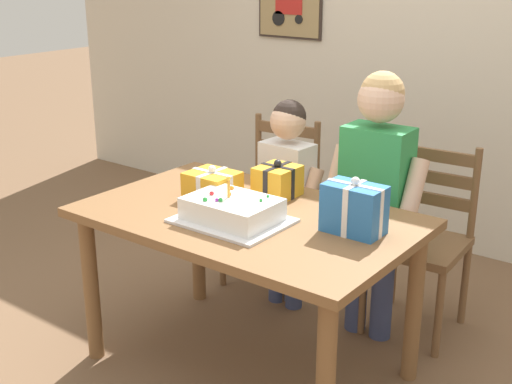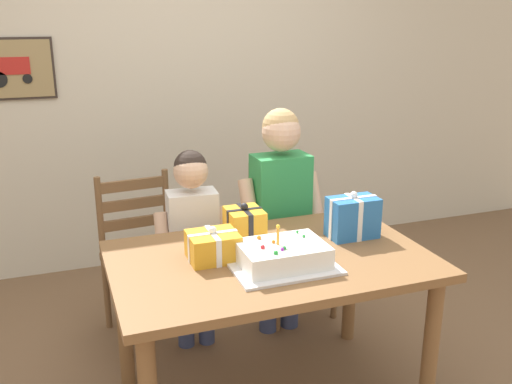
% 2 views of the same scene
% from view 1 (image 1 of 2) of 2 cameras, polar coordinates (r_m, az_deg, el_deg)
% --- Properties ---
extents(ground_plane, '(20.00, 20.00, 0.00)m').
position_cam_1_polar(ground_plane, '(3.20, -0.63, -14.38)').
color(ground_plane, brown).
extents(back_wall, '(6.40, 0.11, 2.60)m').
position_cam_1_polar(back_wall, '(4.33, 15.00, 12.30)').
color(back_wall, beige).
rests_on(back_wall, ground).
extents(dining_table, '(1.40, 0.88, 0.74)m').
position_cam_1_polar(dining_table, '(2.89, -0.67, -3.70)').
color(dining_table, brown).
rests_on(dining_table, ground).
extents(birthday_cake, '(0.44, 0.34, 0.19)m').
position_cam_1_polar(birthday_cake, '(2.75, -2.01, -1.59)').
color(birthday_cake, silver).
rests_on(birthday_cake, dining_table).
extents(gift_box_red_large, '(0.24, 0.15, 0.23)m').
position_cam_1_polar(gift_box_red_large, '(2.66, 8.23, -1.39)').
color(gift_box_red_large, '#286BB7').
rests_on(gift_box_red_large, dining_table).
extents(gift_box_beside_cake, '(0.17, 0.19, 0.17)m').
position_cam_1_polar(gift_box_beside_cake, '(3.05, 1.82, 0.91)').
color(gift_box_beside_cake, gold).
rests_on(gift_box_beside_cake, dining_table).
extents(gift_box_corner_small, '(0.22, 0.19, 0.16)m').
position_cam_1_polar(gift_box_corner_small, '(3.03, -3.68, 0.57)').
color(gift_box_corner_small, gold).
rests_on(gift_box_corner_small, dining_table).
extents(chair_left, '(0.46, 0.46, 0.92)m').
position_cam_1_polar(chair_left, '(3.81, 1.45, -0.80)').
color(chair_left, brown).
rests_on(chair_left, ground).
extents(chair_right, '(0.44, 0.44, 0.92)m').
position_cam_1_polar(chair_right, '(3.41, 13.74, -3.84)').
color(chair_right, brown).
rests_on(chair_right, ground).
extents(child_older, '(0.47, 0.27, 1.30)m').
position_cam_1_polar(child_older, '(3.17, 10.03, 0.87)').
color(child_older, '#38426B').
rests_on(child_older, ground).
extents(child_younger, '(0.41, 0.24, 1.11)m').
position_cam_1_polar(child_younger, '(3.45, 2.60, 0.61)').
color(child_younger, '#38426B').
rests_on(child_younger, ground).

